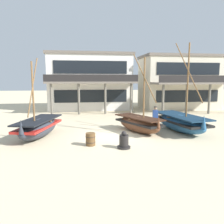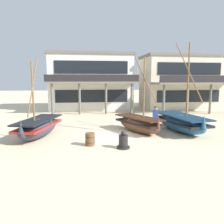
{
  "view_description": "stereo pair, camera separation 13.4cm",
  "coord_description": "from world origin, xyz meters",
  "px_view_note": "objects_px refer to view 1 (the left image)",
  "views": [
    {
      "loc": [
        -2.19,
        -13.73,
        3.6
      ],
      "look_at": [
        0.0,
        1.0,
        1.4
      ],
      "focal_mm": 35.69,
      "sensor_mm": 36.0,
      "label": 1
    },
    {
      "loc": [
        -2.05,
        -13.75,
        3.6
      ],
      "look_at": [
        0.0,
        1.0,
        1.4
      ],
      "focal_mm": 35.69,
      "sensor_mm": 36.0,
      "label": 2
    }
  ],
  "objects_px": {
    "fishing_boat_far_right": "(139,123)",
    "fisherman_by_hull": "(155,118)",
    "fishing_boat_centre_large": "(39,127)",
    "capstan_winch": "(124,142)",
    "fishing_boat_near_left": "(181,122)",
    "wooden_barrel": "(91,139)",
    "harbor_building_annex": "(178,82)",
    "harbor_building_main": "(90,82)"
  },
  "relations": [
    {
      "from": "fishing_boat_far_right",
      "to": "wooden_barrel",
      "type": "bearing_deg",
      "value": -142.57
    },
    {
      "from": "fishing_boat_centre_large",
      "to": "fisherman_by_hull",
      "type": "distance_m",
      "value": 7.93
    },
    {
      "from": "capstan_winch",
      "to": "harbor_building_main",
      "type": "relative_size",
      "value": 0.09
    },
    {
      "from": "fishing_boat_far_right",
      "to": "wooden_barrel",
      "type": "xyz_separation_m",
      "value": [
        -3.43,
        -2.63,
        -0.26
      ]
    },
    {
      "from": "fishing_boat_centre_large",
      "to": "fishing_boat_far_right",
      "type": "height_order",
      "value": "fishing_boat_far_right"
    },
    {
      "from": "fishing_boat_centre_large",
      "to": "wooden_barrel",
      "type": "distance_m",
      "value": 3.84
    },
    {
      "from": "fisherman_by_hull",
      "to": "harbor_building_annex",
      "type": "height_order",
      "value": "harbor_building_annex"
    },
    {
      "from": "capstan_winch",
      "to": "harbor_building_main",
      "type": "bearing_deg",
      "value": 93.3
    },
    {
      "from": "capstan_winch",
      "to": "wooden_barrel",
      "type": "relative_size",
      "value": 1.32
    },
    {
      "from": "fisherman_by_hull",
      "to": "harbor_building_annex",
      "type": "distance_m",
      "value": 13.41
    },
    {
      "from": "fishing_boat_near_left",
      "to": "fisherman_by_hull",
      "type": "distance_m",
      "value": 1.74
    },
    {
      "from": "fisherman_by_hull",
      "to": "harbor_building_annex",
      "type": "relative_size",
      "value": 0.18
    },
    {
      "from": "fisherman_by_hull",
      "to": "wooden_barrel",
      "type": "distance_m",
      "value": 5.72
    },
    {
      "from": "fishing_boat_far_right",
      "to": "fisherman_by_hull",
      "type": "bearing_deg",
      "value": 20.55
    },
    {
      "from": "fishing_boat_near_left",
      "to": "harbor_building_main",
      "type": "bearing_deg",
      "value": 113.09
    },
    {
      "from": "fishing_boat_far_right",
      "to": "harbor_building_main",
      "type": "bearing_deg",
      "value": 101.62
    },
    {
      "from": "harbor_building_annex",
      "to": "capstan_winch",
      "type": "bearing_deg",
      "value": -123.29
    },
    {
      "from": "fishing_boat_near_left",
      "to": "harbor_building_main",
      "type": "height_order",
      "value": "harbor_building_main"
    },
    {
      "from": "fishing_boat_centre_large",
      "to": "wooden_barrel",
      "type": "bearing_deg",
      "value": -35.8
    },
    {
      "from": "fishing_boat_near_left",
      "to": "fisherman_by_hull",
      "type": "xyz_separation_m",
      "value": [
        -1.6,
        0.68,
        0.19
      ]
    },
    {
      "from": "fishing_boat_centre_large",
      "to": "capstan_winch",
      "type": "height_order",
      "value": "fishing_boat_centre_large"
    },
    {
      "from": "fisherman_by_hull",
      "to": "fishing_boat_far_right",
      "type": "bearing_deg",
      "value": -159.45
    },
    {
      "from": "capstan_winch",
      "to": "fishing_boat_near_left",
      "type": "bearing_deg",
      "value": 34.41
    },
    {
      "from": "fishing_boat_centre_large",
      "to": "fisherman_by_hull",
      "type": "relative_size",
      "value": 2.9
    },
    {
      "from": "harbor_building_main",
      "to": "fishing_boat_near_left",
      "type": "bearing_deg",
      "value": -66.91
    },
    {
      "from": "fishing_boat_far_right",
      "to": "fisherman_by_hull",
      "type": "xyz_separation_m",
      "value": [
        1.34,
        0.5,
        0.23
      ]
    },
    {
      "from": "capstan_winch",
      "to": "harbor_building_main",
      "type": "xyz_separation_m",
      "value": [
        -0.94,
        16.32,
        2.96
      ]
    },
    {
      "from": "harbor_building_annex",
      "to": "fishing_boat_near_left",
      "type": "bearing_deg",
      "value": -113.85
    },
    {
      "from": "fishing_boat_far_right",
      "to": "fisherman_by_hull",
      "type": "relative_size",
      "value": 3.15
    },
    {
      "from": "capstan_winch",
      "to": "harbor_building_main",
      "type": "height_order",
      "value": "harbor_building_main"
    },
    {
      "from": "fishing_boat_centre_large",
      "to": "fisherman_by_hull",
      "type": "height_order",
      "value": "fishing_boat_centre_large"
    },
    {
      "from": "wooden_barrel",
      "to": "harbor_building_main",
      "type": "xyz_separation_m",
      "value": [
        0.77,
        15.58,
        2.97
      ]
    },
    {
      "from": "fishing_boat_near_left",
      "to": "fisherman_by_hull",
      "type": "height_order",
      "value": "fishing_boat_near_left"
    },
    {
      "from": "harbor_building_main",
      "to": "harbor_building_annex",
      "type": "xyz_separation_m",
      "value": [
        10.88,
        -1.19,
        -0.09
      ]
    },
    {
      "from": "fishing_boat_near_left",
      "to": "fishing_boat_centre_large",
      "type": "distance_m",
      "value": 9.47
    },
    {
      "from": "capstan_winch",
      "to": "wooden_barrel",
      "type": "height_order",
      "value": "capstan_winch"
    },
    {
      "from": "fishing_boat_near_left",
      "to": "wooden_barrel",
      "type": "xyz_separation_m",
      "value": [
        -6.37,
        -2.45,
        -0.29
      ]
    },
    {
      "from": "harbor_building_main",
      "to": "harbor_building_annex",
      "type": "relative_size",
      "value": 1.08
    },
    {
      "from": "fishing_boat_far_right",
      "to": "capstan_winch",
      "type": "distance_m",
      "value": 3.79
    },
    {
      "from": "fishing_boat_centre_large",
      "to": "harbor_building_main",
      "type": "height_order",
      "value": "harbor_building_main"
    },
    {
      "from": "fishing_boat_far_right",
      "to": "harbor_building_annex",
      "type": "xyz_separation_m",
      "value": [
        8.21,
        11.76,
        2.62
      ]
    },
    {
      "from": "fishing_boat_centre_large",
      "to": "fishing_boat_far_right",
      "type": "distance_m",
      "value": 6.55
    }
  ]
}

